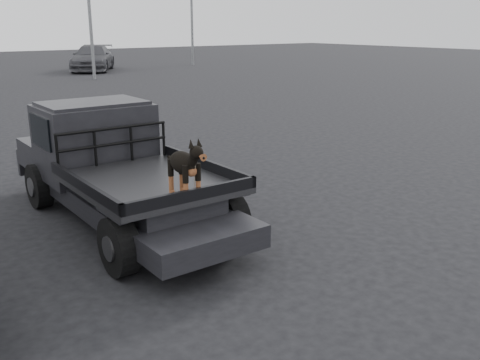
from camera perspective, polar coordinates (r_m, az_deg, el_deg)
ground at (r=6.74m, az=-4.98°, el=-10.34°), size 120.00×120.00×0.00m
flatbed_ute at (r=8.55m, az=-12.46°, el=-1.46°), size 2.00×5.40×0.92m
ute_cab at (r=9.19m, az=-15.29°, el=5.37°), size 1.72×1.30×0.88m
headache_rack at (r=8.54m, az=-13.32°, el=3.57°), size 1.80×0.08×0.55m
dog at (r=6.71m, az=-5.99°, el=1.32°), size 0.32×0.60×0.74m
distant_car_b at (r=37.56m, az=-15.43°, el=12.43°), size 4.89×6.09×1.65m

